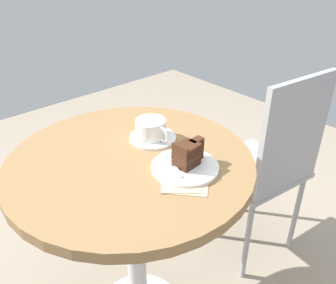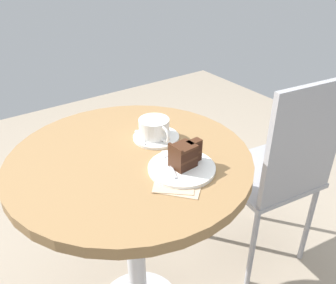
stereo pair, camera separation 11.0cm
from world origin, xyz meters
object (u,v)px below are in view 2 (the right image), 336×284
(saucer, at_px, (156,137))
(cake_slice, at_px, (185,155))
(coffee_cup, at_px, (154,127))
(cake_plate, at_px, (182,168))
(teaspoon, at_px, (140,135))
(napkin, at_px, (177,182))
(cafe_chair, at_px, (282,166))
(fork, at_px, (169,160))

(saucer, relative_size, cake_slice, 1.53)
(coffee_cup, relative_size, cake_plate, 0.70)
(coffee_cup, bearing_deg, teaspoon, -126.66)
(saucer, bearing_deg, napkin, -20.31)
(coffee_cup, xyz_separation_m, cafe_chair, (0.17, 0.50, -0.26))
(teaspoon, distance_m, cafe_chair, 0.63)
(teaspoon, distance_m, cake_plate, 0.24)
(saucer, distance_m, cake_plate, 0.21)
(teaspoon, height_order, napkin, teaspoon)
(teaspoon, relative_size, napkin, 0.57)
(teaspoon, bearing_deg, saucer, -113.50)
(coffee_cup, xyz_separation_m, napkin, (0.25, -0.09, -0.04))
(saucer, xyz_separation_m, napkin, (0.25, -0.09, -0.00))
(coffee_cup, bearing_deg, napkin, -19.34)
(cake_plate, bearing_deg, coffee_cup, 169.14)
(cafe_chair, bearing_deg, saucer, -10.90)
(fork, relative_size, cafe_chair, 0.15)
(cake_plate, relative_size, napkin, 1.12)
(coffee_cup, height_order, cake_slice, cake_slice)
(cake_plate, xyz_separation_m, fork, (-0.05, -0.02, 0.01))
(coffee_cup, height_order, cafe_chair, cafe_chair)
(cake_slice, distance_m, cafe_chair, 0.60)
(cake_plate, relative_size, cafe_chair, 0.22)
(cake_slice, bearing_deg, napkin, -52.63)
(cake_plate, height_order, fork, fork)
(coffee_cup, relative_size, napkin, 0.78)
(cake_slice, bearing_deg, saucer, 170.85)
(coffee_cup, height_order, napkin, coffee_cup)
(teaspoon, relative_size, cake_plate, 0.51)
(saucer, distance_m, cake_slice, 0.21)
(fork, bearing_deg, cake_slice, -126.86)
(coffee_cup, height_order, fork, coffee_cup)
(coffee_cup, distance_m, cake_slice, 0.21)
(teaspoon, bearing_deg, napkin, -174.75)
(cake_slice, relative_size, cafe_chair, 0.11)
(saucer, bearing_deg, coffee_cup, -142.33)
(cake_slice, distance_m, napkin, 0.09)
(coffee_cup, relative_size, fork, 0.99)
(saucer, distance_m, cafe_chair, 0.57)
(coffee_cup, relative_size, cafe_chair, 0.15)
(cake_plate, height_order, cafe_chair, cafe_chair)
(cafe_chair, bearing_deg, cake_slice, 11.12)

